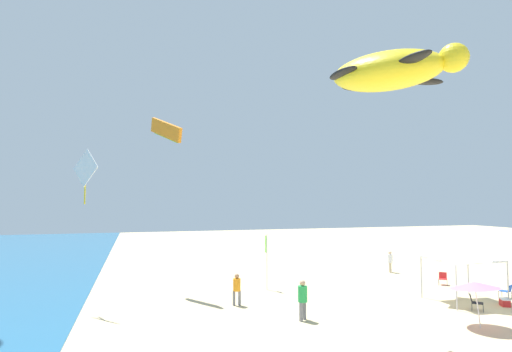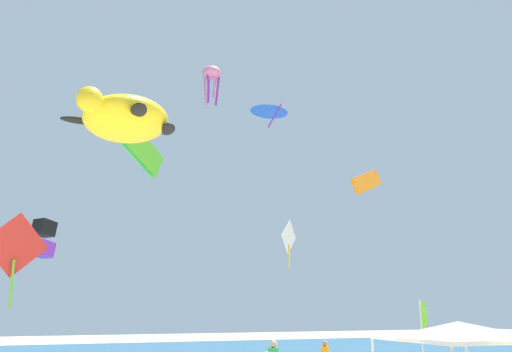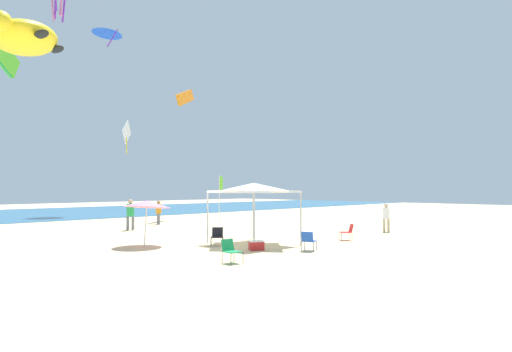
# 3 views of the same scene
# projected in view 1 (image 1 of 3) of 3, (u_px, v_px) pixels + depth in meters

# --- Properties ---
(ground) EXTENTS (120.00, 120.00, 0.10)m
(ground) POSITION_uv_depth(u_px,v_px,m) (475.00, 311.00, 21.14)
(ground) COLOR #D6BC8C
(canopy_tent) EXTENTS (3.17, 3.51, 2.85)m
(canopy_tent) POSITION_uv_depth(u_px,v_px,m) (462.00, 256.00, 22.99)
(canopy_tent) COLOR #B7B7BC
(canopy_tent) RESTS_ON ground
(beach_umbrella) EXTENTS (2.14, 2.12, 2.19)m
(beach_umbrella) POSITION_uv_depth(u_px,v_px,m) (474.00, 285.00, 18.41)
(beach_umbrella) COLOR silver
(beach_umbrella) RESTS_ON ground
(folding_chair_left_of_tent) EXTENTS (0.78, 0.72, 0.82)m
(folding_chair_left_of_tent) POSITION_uv_depth(u_px,v_px,m) (507.00, 290.00, 23.76)
(folding_chair_left_of_tent) COLOR black
(folding_chair_left_of_tent) RESTS_ON ground
(folding_chair_near_cooler) EXTENTS (0.81, 0.81, 0.82)m
(folding_chair_near_cooler) POSITION_uv_depth(u_px,v_px,m) (475.00, 301.00, 21.12)
(folding_chair_near_cooler) COLOR black
(folding_chair_near_cooler) RESTS_ON ground
(folding_chair_facing_ocean) EXTENTS (0.81, 0.80, 0.82)m
(folding_chair_facing_ocean) POSITION_uv_depth(u_px,v_px,m) (443.00, 278.00, 27.63)
(folding_chair_facing_ocean) COLOR black
(folding_chair_facing_ocean) RESTS_ON ground
(cooler_box) EXTENTS (0.74, 0.66, 0.40)m
(cooler_box) POSITION_uv_depth(u_px,v_px,m) (505.00, 302.00, 21.97)
(cooler_box) COLOR red
(cooler_box) RESTS_ON ground
(banner_flag) EXTENTS (0.36, 0.06, 3.56)m
(banner_flag) POSITION_uv_depth(u_px,v_px,m) (267.00, 256.00, 26.27)
(banner_flag) COLOR silver
(banner_flag) RESTS_ON ground
(person_by_tent) EXTENTS (0.42, 0.40, 1.70)m
(person_by_tent) POSITION_uv_depth(u_px,v_px,m) (390.00, 260.00, 32.41)
(person_by_tent) COLOR #C6B28C
(person_by_tent) RESTS_ON ground
(person_kite_handler) EXTENTS (0.41, 0.44, 1.72)m
(person_kite_handler) POSITION_uv_depth(u_px,v_px,m) (237.00, 287.00, 22.18)
(person_kite_handler) COLOR slate
(person_kite_handler) RESTS_ON ground
(person_beachcomber) EXTENTS (0.45, 0.45, 1.91)m
(person_beachcomber) POSITION_uv_depth(u_px,v_px,m) (303.00, 297.00, 19.43)
(person_beachcomber) COLOR slate
(person_beachcomber) RESTS_ON ground
(kite_turtle_yellow) EXTENTS (4.91, 4.92, 1.94)m
(kite_turtle_yellow) POSITION_uv_depth(u_px,v_px,m) (390.00, 71.00, 14.03)
(kite_turtle_yellow) COLOR yellow
(kite_diamond_white) EXTENTS (1.64, 1.45, 3.07)m
(kite_diamond_white) POSITION_uv_depth(u_px,v_px,m) (85.00, 170.00, 22.16)
(kite_diamond_white) COLOR white
(kite_parafoil_orange) EXTENTS (3.07, 1.85, 2.04)m
(kite_parafoil_orange) POSITION_uv_depth(u_px,v_px,m) (166.00, 130.00, 26.49)
(kite_parafoil_orange) COLOR orange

